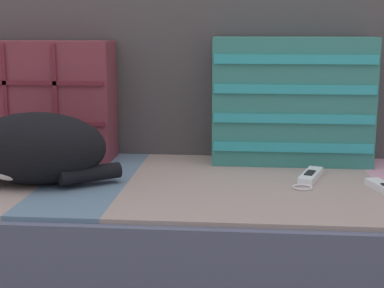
{
  "coord_description": "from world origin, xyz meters",
  "views": [
    {
      "loc": [
        0.08,
        -1.31,
        0.76
      ],
      "look_at": [
        -0.04,
        0.08,
        0.48
      ],
      "focal_mm": 55.0,
      "sensor_mm": 36.0,
      "label": 1
    }
  ],
  "objects": [
    {
      "name": "throw_pillow_striped",
      "position": [
        0.21,
        0.33,
        0.56
      ],
      "size": [
        0.44,
        0.14,
        0.35
      ],
      "color": "#337A70",
      "rests_on": "couch"
    },
    {
      "name": "throw_pillow_quilted",
      "position": [
        -0.51,
        0.33,
        0.56
      ],
      "size": [
        0.43,
        0.14,
        0.34
      ],
      "color": "brown",
      "rests_on": "couch"
    },
    {
      "name": "sofa_backrest",
      "position": [
        0.0,
        0.48,
        0.64
      ],
      "size": [
        2.13,
        0.14,
        0.5
      ],
      "color": "#474242",
      "rests_on": "couch"
    },
    {
      "name": "game_remote_near",
      "position": [
        0.25,
        0.14,
        0.39
      ],
      "size": [
        0.1,
        0.19,
        0.02
      ],
      "color": "white",
      "rests_on": "couch"
    },
    {
      "name": "couch",
      "position": [
        -0.0,
        0.15,
        0.19
      ],
      "size": [
        2.17,
        0.79,
        0.38
      ],
      "color": "#3D3838",
      "rests_on": "ground_plane"
    },
    {
      "name": "sleeping_cat",
      "position": [
        -0.44,
        0.04,
        0.47
      ],
      "size": [
        0.4,
        0.23,
        0.18
      ],
      "color": "black",
      "rests_on": "couch"
    }
  ]
}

